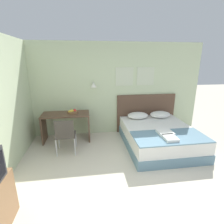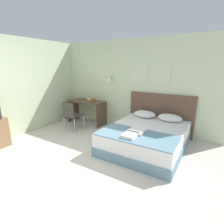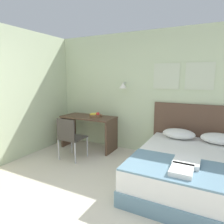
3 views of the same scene
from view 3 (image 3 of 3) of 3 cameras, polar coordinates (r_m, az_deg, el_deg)
wall_back at (r=4.44m, az=10.78°, el=5.22°), size 5.36×0.31×2.65m
bed at (r=3.45m, az=21.99°, el=-15.28°), size 1.69×2.05×0.51m
headboard at (r=4.33m, az=23.61°, el=-5.65°), size 1.81×0.06×1.16m
pillow_left at (r=4.08m, az=18.52°, el=-5.90°), size 0.61×0.42×0.18m
pillow_right at (r=4.04m, az=28.23°, el=-6.73°), size 0.61×0.42×0.18m
throw_blanket at (r=2.80m, az=21.16°, el=-15.19°), size 1.64×0.82×0.02m
folded_towel_near_foot at (r=2.92m, az=20.53°, el=-13.20°), size 0.33×0.34×0.06m
folded_towel_mid_bed at (r=2.66m, az=19.26°, el=-15.45°), size 0.26×0.34×0.06m
desk at (r=4.77m, az=-6.65°, el=-3.97°), size 1.26×0.59×0.77m
desk_chair at (r=4.14m, az=-12.02°, el=-6.60°), size 0.46×0.46×0.87m
fruit_bowl at (r=4.62m, az=-4.68°, el=-0.94°), size 0.29×0.29×0.12m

